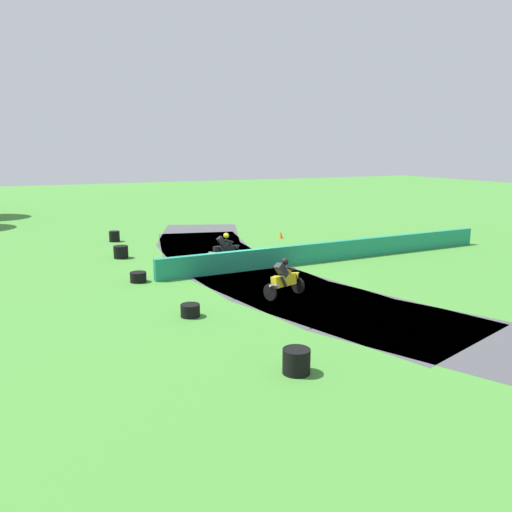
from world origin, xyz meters
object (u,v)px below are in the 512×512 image
(tire_stack_near, at_px, (114,236))
(tire_stack_extra_a, at_px, (296,361))
(tire_stack_mid_b, at_px, (138,277))
(tire_stack_far, at_px, (190,310))
(motorcycle_lead_black, at_px, (226,249))
(motorcycle_chase_yellow, at_px, (285,278))
(tire_stack_mid_a, at_px, (121,252))
(traffic_cone, at_px, (281,235))

(tire_stack_near, xyz_separation_m, tire_stack_extra_a, (0.87, -19.73, 0.00))
(tire_stack_mid_b, distance_m, tire_stack_far, 5.04)
(motorcycle_lead_black, relative_size, tire_stack_extra_a, 2.53)
(motorcycle_chase_yellow, height_order, tire_stack_near, motorcycle_chase_yellow)
(tire_stack_mid_a, bearing_deg, traffic_cone, 10.33)
(tire_stack_near, distance_m, traffic_cone, 9.58)
(traffic_cone, bearing_deg, tire_stack_far, -128.40)
(tire_stack_mid_a, distance_m, tire_stack_extra_a, 15.06)
(tire_stack_near, bearing_deg, motorcycle_lead_black, -64.30)
(motorcycle_chase_yellow, distance_m, tire_stack_mid_b, 6.09)
(tire_stack_mid_a, xyz_separation_m, traffic_cone, (9.60, 1.75, -0.08))
(motorcycle_chase_yellow, xyz_separation_m, traffic_cone, (5.45, 10.87, -0.44))
(tire_stack_mid_b, bearing_deg, motorcycle_lead_black, 22.66)
(tire_stack_extra_a, distance_m, traffic_cone, 18.66)
(tire_stack_extra_a, bearing_deg, tire_stack_near, 92.51)
(tire_stack_mid_b, distance_m, traffic_cone, 11.87)
(motorcycle_lead_black, xyz_separation_m, traffic_cone, (5.36, 4.80, -0.44))
(tire_stack_near, height_order, tire_stack_far, tire_stack_near)
(tire_stack_near, relative_size, tire_stack_mid_b, 0.93)
(motorcycle_chase_yellow, distance_m, tire_stack_extra_a, 6.51)
(motorcycle_lead_black, height_order, motorcycle_chase_yellow, same)
(tire_stack_near, bearing_deg, traffic_cone, -18.16)
(tire_stack_mid_a, height_order, traffic_cone, tire_stack_mid_a)
(motorcycle_lead_black, distance_m, motorcycle_chase_yellow, 6.08)
(tire_stack_far, bearing_deg, traffic_cone, 51.60)
(tire_stack_near, bearing_deg, motorcycle_chase_yellow, -75.22)
(tire_stack_mid_b, height_order, tire_stack_extra_a, tire_stack_extra_a)
(motorcycle_chase_yellow, distance_m, traffic_cone, 12.17)
(tire_stack_mid_a, height_order, tire_stack_far, tire_stack_mid_a)
(motorcycle_lead_black, height_order, tire_stack_mid_a, motorcycle_lead_black)
(tire_stack_mid_b, bearing_deg, tire_stack_far, -83.48)
(tire_stack_extra_a, bearing_deg, tire_stack_mid_b, 98.90)
(tire_stack_extra_a, relative_size, traffic_cone, 1.51)
(motorcycle_chase_yellow, distance_m, tire_stack_mid_a, 10.03)
(tire_stack_mid_b, relative_size, tire_stack_extra_a, 0.97)
(tire_stack_mid_b, relative_size, tire_stack_far, 1.05)
(motorcycle_lead_black, xyz_separation_m, motorcycle_chase_yellow, (-0.09, -6.07, 0.00))
(motorcycle_chase_yellow, xyz_separation_m, tire_stack_mid_a, (-4.15, 9.12, -0.36))
(motorcycle_chase_yellow, bearing_deg, tire_stack_mid_a, 114.48)
(tire_stack_mid_a, relative_size, tire_stack_far, 1.13)
(tire_stack_extra_a, xyz_separation_m, traffic_cone, (8.24, 16.74, -0.08))
(tire_stack_mid_b, xyz_separation_m, tire_stack_far, (0.57, -5.00, 0.00))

